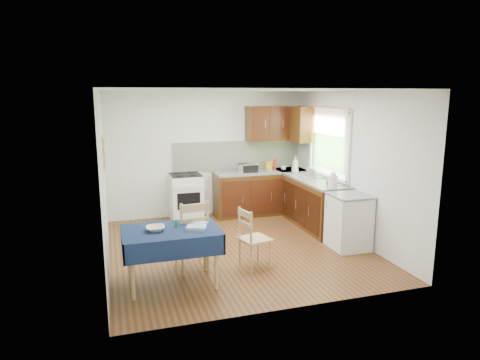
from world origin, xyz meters
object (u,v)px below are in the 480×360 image
object	(u,v)px
chair_near	(252,237)
dish_rack	(312,176)
chair_far	(192,234)
kettle	(333,180)
toaster	(243,168)
sandwich_press	(249,167)
dining_table	(171,237)

from	to	relation	value
chair_near	dish_rack	distance (m)	2.48
chair_far	kettle	bearing A→B (deg)	-171.28
chair_far	toaster	bearing A→B (deg)	-127.51
sandwich_press	dish_rack	distance (m)	1.31
dish_rack	kettle	xyz separation A→B (m)	(-0.06, -0.90, 0.10)
chair_near	toaster	world-z (taller)	toaster
chair_near	sandwich_press	world-z (taller)	sandwich_press
chair_near	dish_rack	xyz separation A→B (m)	(1.75, 1.70, 0.46)
sandwich_press	dish_rack	bearing A→B (deg)	-30.97
chair_far	dining_table	bearing A→B (deg)	40.20
kettle	sandwich_press	bearing A→B (deg)	116.01
toaster	dish_rack	world-z (taller)	toaster
chair_far	chair_near	distance (m)	0.85
dish_rack	chair_far	bearing A→B (deg)	-130.82
chair_far	chair_near	xyz separation A→B (m)	(0.83, -0.16, -0.07)
toaster	sandwich_press	bearing A→B (deg)	-1.52
dish_rack	dining_table	bearing A→B (deg)	-128.77
dining_table	sandwich_press	world-z (taller)	sandwich_press
chair_far	kettle	distance (m)	2.64
dining_table	chair_near	xyz separation A→B (m)	(1.17, 0.19, -0.17)
chair_far	dish_rack	world-z (taller)	dish_rack
dining_table	chair_near	bearing A→B (deg)	27.68
dining_table	chair_near	world-z (taller)	chair_near
dining_table	toaster	bearing A→B (deg)	74.61
dish_rack	kettle	size ratio (longest dim) A/B	1.44
chair_near	sandwich_press	xyz separation A→B (m)	(0.81, 2.60, 0.52)
dish_rack	kettle	distance (m)	0.91
dining_table	sandwich_press	distance (m)	3.44
toaster	chair_near	bearing A→B (deg)	-127.26
toaster	chair_far	bearing A→B (deg)	-144.54
chair_near	dish_rack	size ratio (longest dim) A/B	2.26
toaster	sandwich_press	distance (m)	0.14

